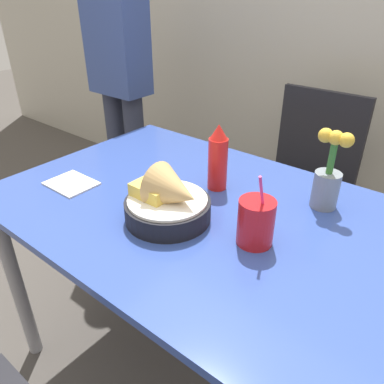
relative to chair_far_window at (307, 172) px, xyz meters
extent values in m
plane|color=#4C4742|center=(0.01, -0.82, -0.53)|extent=(12.00, 12.00, 0.00)
cube|color=#334C9E|center=(0.01, -0.82, 0.19)|extent=(1.29, 0.84, 0.02)
cylinder|color=gray|center=(-0.57, -1.18, -0.18)|extent=(0.05, 0.05, 0.71)
cylinder|color=gray|center=(-0.57, -0.45, -0.18)|extent=(0.05, 0.05, 0.71)
cylinder|color=black|center=(-0.18, -0.28, -0.32)|extent=(0.03, 0.03, 0.44)
cylinder|color=black|center=(0.18, -0.28, -0.32)|extent=(0.03, 0.03, 0.44)
cylinder|color=black|center=(-0.18, 0.08, -0.32)|extent=(0.03, 0.03, 0.44)
cylinder|color=black|center=(0.18, 0.08, -0.32)|extent=(0.03, 0.03, 0.44)
cube|color=black|center=(0.00, -0.10, -0.09)|extent=(0.40, 0.40, 0.02)
cube|color=black|center=(0.00, 0.09, 0.15)|extent=(0.40, 0.03, 0.44)
cylinder|color=black|center=(-0.04, -0.93, 0.23)|extent=(0.24, 0.24, 0.06)
cylinder|color=white|center=(-0.04, -0.93, 0.27)|extent=(0.22, 0.22, 0.01)
cone|color=tan|center=(-0.01, -0.93, 0.30)|extent=(0.13, 0.13, 0.13)
cube|color=#E5C14C|center=(-0.08, -0.94, 0.28)|extent=(0.11, 0.09, 0.04)
cylinder|color=red|center=(-0.04, -0.69, 0.29)|extent=(0.06, 0.06, 0.17)
cone|color=red|center=(-0.04, -0.69, 0.39)|extent=(0.05, 0.05, 0.05)
cylinder|color=red|center=(0.21, -0.87, 0.26)|extent=(0.09, 0.09, 0.12)
cylinder|color=black|center=(0.21, -0.87, 0.25)|extent=(0.09, 0.09, 0.10)
cylinder|color=#EA3884|center=(0.22, -0.87, 0.32)|extent=(0.01, 0.06, 0.18)
cylinder|color=gray|center=(0.27, -0.59, 0.26)|extent=(0.08, 0.08, 0.11)
cylinder|color=#33722D|center=(0.27, -0.59, 0.36)|extent=(0.02, 0.02, 0.10)
sphere|color=gold|center=(0.27, -0.59, 0.42)|extent=(0.04, 0.04, 0.04)
sphere|color=gold|center=(0.25, -0.59, 0.42)|extent=(0.04, 0.04, 0.04)
sphere|color=gold|center=(0.30, -0.59, 0.42)|extent=(0.04, 0.04, 0.04)
cube|color=white|center=(-0.42, -0.98, 0.21)|extent=(0.15, 0.12, 0.01)
cylinder|color=#2D3347|center=(-1.09, -0.23, -0.14)|extent=(0.11, 0.11, 0.79)
cylinder|color=#2D3347|center=(-0.93, -0.23, -0.14)|extent=(0.11, 0.11, 0.79)
cube|color=#384C8C|center=(-1.01, -0.23, 0.59)|extent=(0.32, 0.18, 0.66)
camera|label=1|loc=(0.57, -1.57, 0.79)|focal=35.00mm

